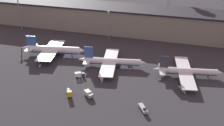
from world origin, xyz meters
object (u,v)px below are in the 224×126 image
service_vehicle_0 (89,94)px  service_vehicle_4 (69,93)px  service_vehicle_3 (79,74)px  airplane_1 (111,62)px  airplane_2 (187,71)px  service_vehicle_1 (143,109)px  airplane_0 (53,50)px

service_vehicle_0 → service_vehicle_4: service_vehicle_4 is taller
service_vehicle_3 → service_vehicle_4: bearing=-111.2°
airplane_1 → service_vehicle_0: airplane_1 is taller
airplane_2 → service_vehicle_0: bearing=-152.7°
airplane_2 → service_vehicle_4: (-52.13, -35.74, -1.23)m
airplane_2 → service_vehicle_3: size_ratio=7.13×
airplane_1 → service_vehicle_1: size_ratio=5.54×
service_vehicle_1 → airplane_0: bearing=-155.1°
service_vehicle_1 → service_vehicle_4: service_vehicle_4 is taller
airplane_2 → service_vehicle_1: bearing=-124.0°
airplane_0 → service_vehicle_1: 77.01m
airplane_0 → service_vehicle_4: bearing=-64.5°
service_vehicle_3 → service_vehicle_4: (2.54, -18.50, 0.16)m
airplane_1 → service_vehicle_4: bearing=-116.6°
airplane_0 → service_vehicle_0: bearing=-55.3°
airplane_1 → airplane_0: bearing=163.2°
airplane_0 → airplane_1: size_ratio=1.05×
service_vehicle_1 → service_vehicle_3: bearing=-150.3°
service_vehicle_0 → service_vehicle_1: bearing=32.4°
airplane_1 → service_vehicle_3: bearing=-137.4°
service_vehicle_3 → service_vehicle_1: bearing=-56.8°
service_vehicle_3 → airplane_1: bearing=24.3°
airplane_1 → service_vehicle_0: (-1.13, -33.32, -1.55)m
service_vehicle_4 → airplane_2: bearing=93.2°
service_vehicle_0 → airplane_2: bearing=78.6°
service_vehicle_3 → service_vehicle_4: size_ratio=0.99×
airplane_0 → airplane_1: 39.28m
airplane_1 → airplane_2: size_ratio=1.01×
service_vehicle_1 → airplane_1: bearing=-177.8°
airplane_2 → airplane_0: bearing=166.6°
service_vehicle_0 → service_vehicle_1: service_vehicle_0 is taller
airplane_0 → service_vehicle_0: 53.38m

